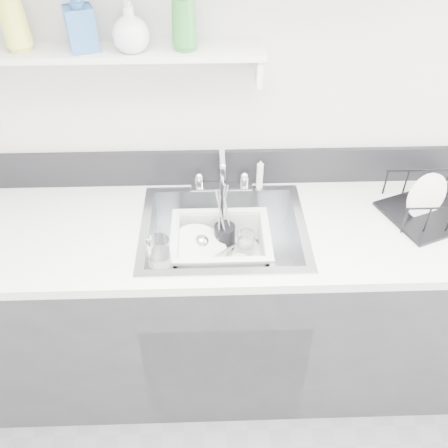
{
  "coord_description": "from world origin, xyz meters",
  "views": [
    {
      "loc": [
        -0.04,
        -0.2,
        2.12
      ],
      "look_at": [
        0.0,
        1.14,
        0.98
      ],
      "focal_mm": 38.0,
      "sensor_mm": 36.0,
      "label": 1
    }
  ],
  "objects_px": {
    "dish_rack": "(437,200)",
    "sink": "(224,244)",
    "wash_tub": "(221,248)",
    "counter_run": "(224,305)"
  },
  "relations": [
    {
      "from": "wash_tub",
      "to": "sink",
      "type": "bearing_deg",
      "value": 50.2
    },
    {
      "from": "dish_rack",
      "to": "wash_tub",
      "type": "bearing_deg",
      "value": 163.81
    },
    {
      "from": "sink",
      "to": "wash_tub",
      "type": "height_order",
      "value": "sink"
    },
    {
      "from": "wash_tub",
      "to": "counter_run",
      "type": "bearing_deg",
      "value": 50.2
    },
    {
      "from": "dish_rack",
      "to": "sink",
      "type": "bearing_deg",
      "value": 162.88
    },
    {
      "from": "counter_run",
      "to": "wash_tub",
      "type": "xyz_separation_m",
      "value": [
        -0.01,
        -0.01,
        0.37
      ]
    },
    {
      "from": "sink",
      "to": "wash_tub",
      "type": "xyz_separation_m",
      "value": [
        -0.01,
        -0.01,
        -0.0
      ]
    },
    {
      "from": "sink",
      "to": "counter_run",
      "type": "bearing_deg",
      "value": 0.0
    },
    {
      "from": "sink",
      "to": "dish_rack",
      "type": "bearing_deg",
      "value": 4.3
    },
    {
      "from": "counter_run",
      "to": "sink",
      "type": "bearing_deg",
      "value": 0.0
    }
  ]
}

